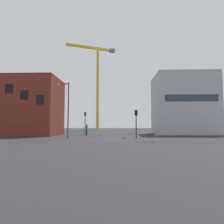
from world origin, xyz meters
name	(u,v)px	position (x,y,z in m)	size (l,w,h in m)	color
ground	(110,138)	(0.00, 0.00, 0.00)	(160.00, 160.00, 0.00)	#28282B
brick_building	(35,107)	(-12.50, 5.94, 4.63)	(7.68, 6.67, 9.26)	maroon
office_block	(183,105)	(12.93, 10.61, 5.41)	(10.21, 7.72, 10.81)	#A8AAB2
construction_crane	(97,76)	(-5.92, 34.30, 17.63)	(15.52, 6.49, 27.57)	yellow
streetlamp_tall	(67,105)	(-5.64, 0.50, 4.23)	(1.72, 0.78, 7.17)	#2D2D30
traffic_light_median	(136,119)	(3.32, 0.67, 2.42)	(0.39, 0.35, 3.57)	black
traffic_light_island	(85,119)	(-4.79, 8.64, 2.67)	(0.35, 0.39, 3.97)	#2D2D30
pedestrian_walking	(87,129)	(-3.92, 5.48, 1.07)	(0.34, 0.34, 1.82)	#4C4C51
safety_barrier_left_run	(131,131)	(3.41, 11.39, 0.56)	(2.18, 0.14, 1.08)	#9EA0A5
safety_barrier_mid_span	(156,132)	(6.72, 4.77, 0.56)	(0.29, 2.46, 1.08)	#B2B5BA
safety_barrier_right_run	(95,133)	(-2.11, 2.12, 0.56)	(1.82, 0.21, 1.08)	gray
safety_barrier_front	(145,136)	(3.60, -4.57, 0.56)	(2.17, 0.26, 1.08)	#9EA0A5
traffic_cone_on_verge	(124,136)	(1.74, -0.08, 0.24)	(0.51, 0.51, 0.52)	black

